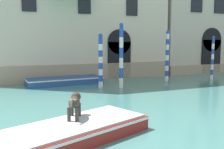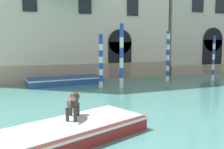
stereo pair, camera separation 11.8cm
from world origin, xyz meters
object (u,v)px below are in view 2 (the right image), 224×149
object	(u,v)px
boat_foreground	(36,140)
mooring_pole_1	(122,56)
dog_on_deck	(73,102)
mooring_pole_0	(213,58)
boat_moored_near_palazzo	(65,81)
mooring_pole_2	(168,56)
mooring_pole_3	(101,60)

from	to	relation	value
boat_foreground	mooring_pole_1	world-z (taller)	mooring_pole_1
boat_foreground	dog_on_deck	distance (m)	1.81
boat_foreground	mooring_pole_0	distance (m)	16.98
boat_foreground	mooring_pole_1	size ratio (longest dim) A/B	1.80
mooring_pole_1	boat_foreground	bearing A→B (deg)	-127.49
dog_on_deck	mooring_pole_0	bearing A→B (deg)	-36.90
dog_on_deck	boat_moored_near_palazzo	xyz separation A→B (m)	(1.85, 10.11, -0.81)
dog_on_deck	mooring_pole_0	distance (m)	15.31
mooring_pole_2	mooring_pole_3	size ratio (longest dim) A/B	1.09
boat_foreground	mooring_pole_3	world-z (taller)	mooring_pole_3
boat_foreground	mooring_pole_2	bearing A→B (deg)	20.88
mooring_pole_0	mooring_pole_1	distance (m)	8.23
boat_moored_near_palazzo	boat_foreground	bearing A→B (deg)	-109.60
mooring_pole_1	mooring_pole_0	bearing A→B (deg)	4.05
boat_foreground	mooring_pole_2	size ratio (longest dim) A/B	1.96
boat_moored_near_palazzo	mooring_pole_2	bearing A→B (deg)	-14.92
boat_foreground	dog_on_deck	bearing A→B (deg)	15.85
mooring_pole_1	mooring_pole_2	xyz separation A→B (m)	(4.49, 1.39, -0.18)
boat_moored_near_palazzo	mooring_pole_0	distance (m)	11.64
boat_foreground	mooring_pole_3	size ratio (longest dim) A/B	2.13
mooring_pole_2	mooring_pole_0	bearing A→B (deg)	-12.34
boat_moored_near_palazzo	mooring_pole_3	bearing A→B (deg)	-52.38
mooring_pole_3	dog_on_deck	bearing A→B (deg)	-115.58
dog_on_deck	mooring_pole_1	world-z (taller)	mooring_pole_1
mooring_pole_0	mooring_pole_2	bearing A→B (deg)	167.66
boat_foreground	mooring_pole_2	world-z (taller)	mooring_pole_2
boat_foreground	dog_on_deck	xyz separation A→B (m)	(1.31, 0.98, 0.78)
dog_on_deck	mooring_pole_3	world-z (taller)	mooring_pole_3
dog_on_deck	mooring_pole_3	size ratio (longest dim) A/B	0.33
boat_moored_near_palazzo	mooring_pole_2	size ratio (longest dim) A/B	1.40
mooring_pole_0	mooring_pole_3	bearing A→B (deg)	179.26
dog_on_deck	mooring_pole_0	xyz separation A→B (m)	(13.16, 7.79, 0.69)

